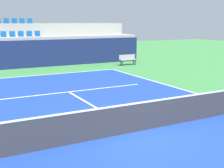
% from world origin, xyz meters
% --- Properties ---
extents(ground_plane, '(80.00, 80.00, 0.00)m').
position_xyz_m(ground_plane, '(0.00, 0.00, 0.00)').
color(ground_plane, '#387A3D').
extents(court_surface, '(11.00, 24.00, 0.01)m').
position_xyz_m(court_surface, '(0.00, 0.00, 0.01)').
color(court_surface, navy).
rests_on(court_surface, ground_plane).
extents(baseline_far, '(11.00, 0.10, 0.00)m').
position_xyz_m(baseline_far, '(0.00, 11.95, 0.01)').
color(baseline_far, white).
rests_on(baseline_far, court_surface).
extents(service_line_far, '(8.26, 0.10, 0.00)m').
position_xyz_m(service_line_far, '(0.00, 6.40, 0.01)').
color(service_line_far, white).
rests_on(service_line_far, court_surface).
extents(centre_service_line, '(0.10, 6.40, 0.00)m').
position_xyz_m(centre_service_line, '(0.00, 3.20, 0.01)').
color(centre_service_line, white).
rests_on(centre_service_line, court_surface).
extents(back_wall, '(19.73, 0.30, 2.11)m').
position_xyz_m(back_wall, '(0.00, 15.72, 1.05)').
color(back_wall, navy).
rests_on(back_wall, ground_plane).
extents(stands_tier_lower, '(19.73, 2.40, 2.33)m').
position_xyz_m(stands_tier_lower, '(0.00, 17.07, 1.16)').
color(stands_tier_lower, '#9E9E99').
rests_on(stands_tier_lower, ground_plane).
extents(stands_tier_upper, '(19.73, 2.40, 3.35)m').
position_xyz_m(stands_tier_upper, '(0.00, 19.47, 1.67)').
color(stands_tier_upper, '#9E9E99').
rests_on(stands_tier_upper, ground_plane).
extents(seating_row_lower, '(3.10, 0.44, 0.44)m').
position_xyz_m(seating_row_lower, '(0.00, 17.17, 2.45)').
color(seating_row_lower, '#145193').
rests_on(seating_row_lower, stands_tier_lower).
extents(seating_row_upper, '(3.10, 0.44, 0.44)m').
position_xyz_m(seating_row_upper, '(0.00, 19.57, 3.47)').
color(seating_row_upper, '#145193').
rests_on(seating_row_upper, stands_tier_upper).
extents(tennis_net, '(11.08, 0.08, 1.07)m').
position_xyz_m(tennis_net, '(0.00, 0.00, 0.51)').
color(tennis_net, black).
rests_on(tennis_net, court_surface).
extents(player_bench, '(1.50, 0.40, 0.85)m').
position_xyz_m(player_bench, '(7.68, 13.46, 0.51)').
color(player_bench, '#99999E').
rests_on(player_bench, ground_plane).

